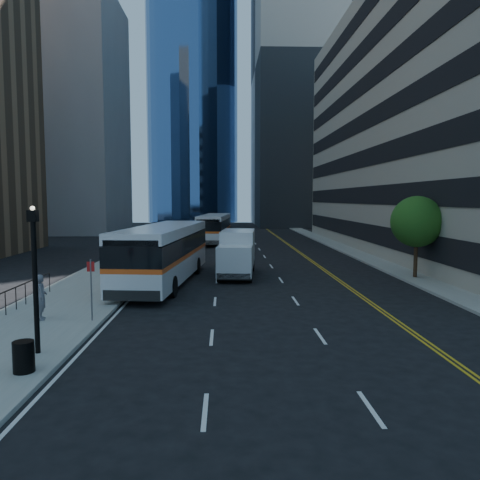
{
  "coord_description": "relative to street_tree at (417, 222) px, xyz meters",
  "views": [
    {
      "loc": [
        -3.02,
        -20.78,
        5.06
      ],
      "look_at": [
        -2.16,
        4.88,
        2.8
      ],
      "focal_mm": 35.0,
      "sensor_mm": 36.0,
      "label": 1
    }
  ],
  "objects": [
    {
      "name": "sidewalk_east",
      "position": [
        -0.0,
        17.0,
        -3.57
      ],
      "size": [
        2.0,
        90.0,
        0.15
      ],
      "primitive_type": "cube",
      "color": "gray",
      "rests_on": "ground"
    },
    {
      "name": "box_truck",
      "position": [
        -11.19,
        1.65,
        -2.08
      ],
      "size": [
        2.69,
        6.35,
        2.95
      ],
      "rotation": [
        0.0,
        0.0,
        -0.09
      ],
      "color": "silver",
      "rests_on": "ground"
    },
    {
      "name": "street_tree",
      "position": [
        0.0,
        0.0,
        0.0
      ],
      "size": [
        3.2,
        3.2,
        5.1
      ],
      "color": "#332114",
      "rests_on": "sidewalk_east"
    },
    {
      "name": "lamp_post",
      "position": [
        -18.0,
        -14.0,
        -0.92
      ],
      "size": [
        0.28,
        0.28,
        4.56
      ],
      "color": "black",
      "rests_on": "sidewalk_west"
    },
    {
      "name": "sidewalk_west",
      "position": [
        -19.5,
        17.0,
        -3.57
      ],
      "size": [
        5.0,
        90.0,
        0.15
      ],
      "primitive_type": "cube",
      "color": "gray",
      "rests_on": "ground"
    },
    {
      "name": "midrise_west",
      "position": [
        -37.0,
        44.0,
        13.86
      ],
      "size": [
        18.0,
        18.0,
        35.0
      ],
      "primitive_type": "cube",
      "color": "gray",
      "rests_on": "ground"
    },
    {
      "name": "bus_rear",
      "position": [
        -13.16,
        25.43,
        -1.88
      ],
      "size": [
        3.82,
        12.73,
        3.23
      ],
      "rotation": [
        0.0,
        0.0,
        -0.09
      ],
      "color": "silver",
      "rests_on": "ground"
    },
    {
      "name": "glass_tower",
      "position": [
        -19.0,
        77.0,
        36.36
      ],
      "size": [
        20.0,
        20.0,
        80.0
      ],
      "primitive_type": "cylinder",
      "color": "#325285",
      "rests_on": "ground"
    },
    {
      "name": "pedestrian",
      "position": [
        -19.48,
        -9.8,
        -2.56
      ],
      "size": [
        0.66,
        0.79,
        1.86
      ],
      "primitive_type": "imported",
      "rotation": [
        0.0,
        0.0,
        1.95
      ],
      "color": "#5D5C64",
      "rests_on": "sidewalk_west"
    },
    {
      "name": "trash_can",
      "position": [
        -17.73,
        -15.67,
        -3.04
      ],
      "size": [
        0.68,
        0.68,
        0.89
      ],
      "primitive_type": "cylinder",
      "rotation": [
        0.0,
        0.0,
        0.16
      ],
      "color": "black",
      "rests_on": "sidewalk_west"
    },
    {
      "name": "ground",
      "position": [
        -9.0,
        -8.0,
        -3.64
      ],
      "size": [
        160.0,
        160.0,
        0.0
      ],
      "primitive_type": "plane",
      "color": "black",
      "rests_on": "ground"
    },
    {
      "name": "office_tower_north",
      "position": [
        9.0,
        64.0,
        26.36
      ],
      "size": [
        30.0,
        28.0,
        60.0
      ],
      "primitive_type": "cube",
      "color": "gray",
      "rests_on": "ground"
    },
    {
      "name": "bus_front",
      "position": [
        -15.6,
        -0.78,
        -1.75
      ],
      "size": [
        4.33,
        13.64,
        3.46
      ],
      "rotation": [
        0.0,
        0.0,
        -0.11
      ],
      "color": "silver",
      "rests_on": "ground"
    }
  ]
}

